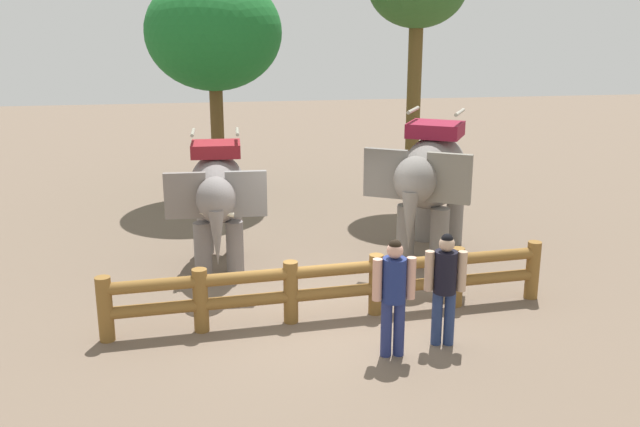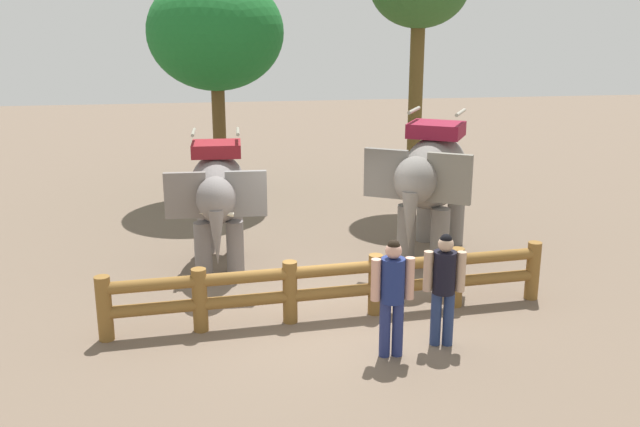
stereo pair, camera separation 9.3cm
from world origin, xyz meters
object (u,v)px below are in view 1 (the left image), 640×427
log_fence (334,284)px  tourist_man_in_blue (445,281)px  tree_far_left (214,33)px  elephant_center (431,177)px  tourist_woman_in_black (394,290)px  elephant_near_left (217,193)px

log_fence → tourist_man_in_blue: tourist_man_in_blue is taller
tourist_man_in_blue → tree_far_left: size_ratio=0.30×
log_fence → elephant_center: size_ratio=2.12×
tourist_woman_in_black → tourist_man_in_blue: bearing=15.8°
elephant_near_left → elephant_center: 4.31m
tree_far_left → tourist_man_in_blue: bearing=-71.7°
log_fence → elephant_center: 3.86m
tourist_man_in_blue → tree_far_left: tree_far_left is taller
tourist_man_in_blue → tourist_woman_in_black: bearing=-164.2°
elephant_center → tourist_woman_in_black: (-1.86, -4.21, -0.67)m
tourist_woman_in_black → tourist_man_in_blue: 0.89m
elephant_near_left → tourist_woman_in_black: size_ratio=1.76×
log_fence → elephant_near_left: bearing=123.6°
log_fence → tourist_man_in_blue: size_ratio=4.22×
elephant_near_left → tree_far_left: tree_far_left is taller
elephant_near_left → tourist_man_in_blue: 5.19m
log_fence → elephant_near_left: elephant_near_left is taller
log_fence → elephant_near_left: 3.42m
log_fence → tourist_man_in_blue: bearing=-39.9°
elephant_center → tree_far_left: bearing=126.6°
log_fence → elephant_center: (2.48, 2.74, 1.11)m
tourist_man_in_blue → elephant_near_left: bearing=129.7°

